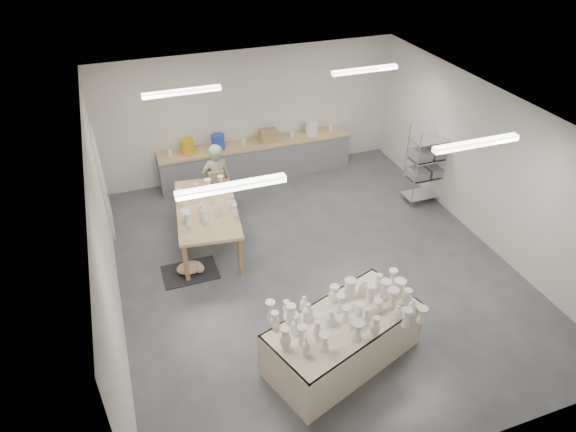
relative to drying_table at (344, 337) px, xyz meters
name	(u,v)px	position (x,y,z in m)	size (l,w,h in m)	color
room	(310,169)	(0.32, 2.24, 1.59)	(8.00, 8.02, 3.00)	#424449
back_counter	(256,159)	(0.41, 5.84, 0.02)	(4.60, 0.60, 1.24)	#AE7D55
wire_shelf	(428,163)	(3.62, 3.56, 0.46)	(0.88, 0.48, 1.80)	silver
drying_table	(344,337)	(0.00, 0.00, 0.00)	(2.55, 1.86, 1.19)	olive
work_table	(207,205)	(-1.22, 3.65, 0.39)	(1.40, 2.38, 1.17)	#AE7D55
rug	(190,272)	(-1.80, 2.77, -0.45)	(1.00, 0.70, 0.02)	black
cat	(191,268)	(-1.78, 2.76, -0.34)	(0.57, 0.50, 0.21)	white
potter	(217,181)	(-0.83, 4.50, 0.37)	(0.61, 0.40, 1.67)	gray
red_stool	(216,198)	(-0.83, 4.77, -0.19)	(0.33, 0.33, 0.31)	red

